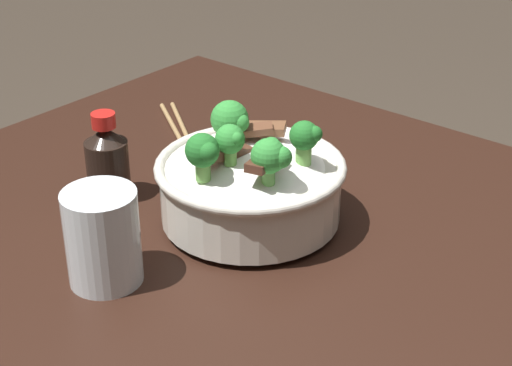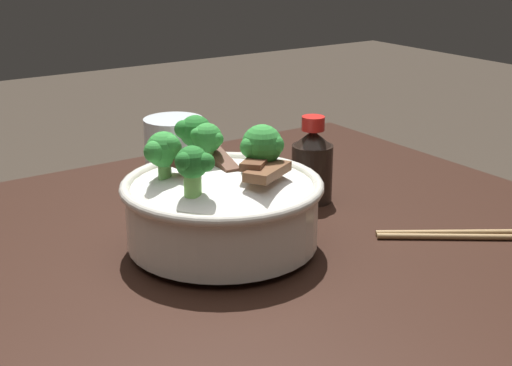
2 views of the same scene
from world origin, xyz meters
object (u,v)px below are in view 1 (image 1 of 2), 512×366
at_px(rice_bowl, 250,181).
at_px(chopsticks_pair, 180,130).
at_px(soy_sauce_bottle, 107,161).
at_px(drinking_glass, 103,244).

bearing_deg(rice_bowl, chopsticks_pair, 151.95).
distance_m(chopsticks_pair, soy_sauce_bottle, 0.21).
height_order(rice_bowl, soy_sauce_bottle, rice_bowl).
xyz_separation_m(chopsticks_pair, soy_sauce_bottle, (0.07, -0.20, 0.05)).
xyz_separation_m(drinking_glass, chopsticks_pair, (-0.21, 0.32, -0.04)).
bearing_deg(soy_sauce_bottle, drinking_glass, -42.48).
distance_m(rice_bowl, drinking_glass, 0.19).
relative_size(drinking_glass, chopsticks_pair, 0.59).
height_order(rice_bowl, drinking_glass, rice_bowl).
bearing_deg(chopsticks_pair, rice_bowl, -28.05).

